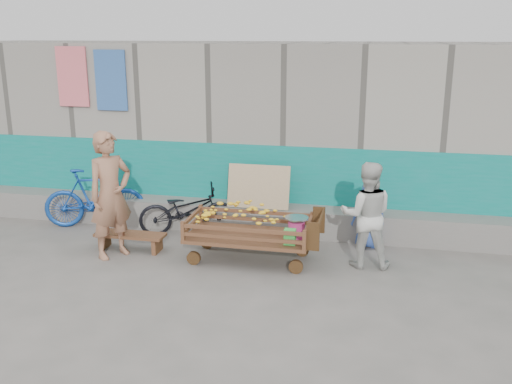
% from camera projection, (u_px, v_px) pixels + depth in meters
% --- Properties ---
extents(ground, '(80.00, 80.00, 0.00)m').
position_uv_depth(ground, '(199.00, 290.00, 7.27)').
color(ground, '#5A5853').
rests_on(ground, ground).
extents(building_wall, '(12.00, 3.50, 3.00)m').
position_uv_depth(building_wall, '(263.00, 127.00, 10.69)').
color(building_wall, gray).
rests_on(building_wall, ground).
extents(banana_cart, '(1.92, 0.88, 0.82)m').
position_uv_depth(banana_cart, '(247.00, 224.00, 8.08)').
color(banana_cart, brown).
rests_on(banana_cart, ground).
extents(bench, '(1.06, 0.32, 0.27)m').
position_uv_depth(bench, '(130.00, 238.00, 8.56)').
color(bench, brown).
rests_on(bench, ground).
extents(vendor_man, '(0.74, 0.81, 1.85)m').
position_uv_depth(vendor_man, '(111.00, 195.00, 8.16)').
color(vendor_man, '#98674C').
rests_on(vendor_man, ground).
extents(woman, '(0.77, 0.62, 1.49)m').
position_uv_depth(woman, '(367.00, 215.00, 7.85)').
color(woman, beige).
rests_on(woman, ground).
extents(child, '(0.56, 0.43, 1.03)m').
position_uv_depth(child, '(369.00, 215.00, 8.60)').
color(child, '#2F4B99').
rests_on(child, ground).
extents(bicycle_dark, '(1.64, 1.07, 0.81)m').
position_uv_depth(bicycle_dark, '(187.00, 210.00, 9.19)').
color(bicycle_dark, black).
rests_on(bicycle_dark, ground).
extents(bicycle_blue, '(1.72, 1.00, 1.00)m').
position_uv_depth(bicycle_blue, '(95.00, 198.00, 9.55)').
color(bicycle_blue, '#15449F').
rests_on(bicycle_blue, ground).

